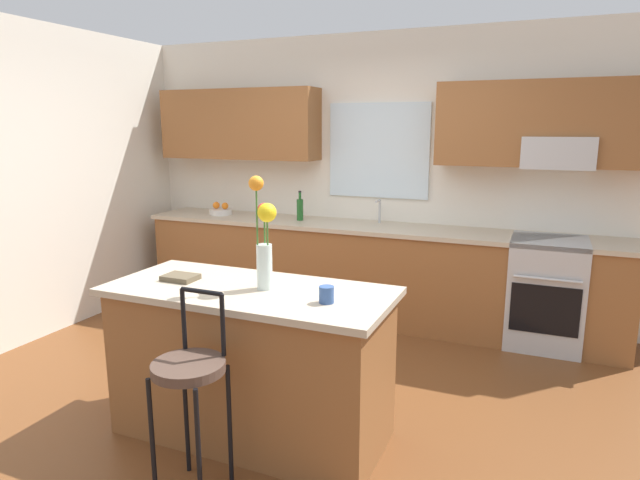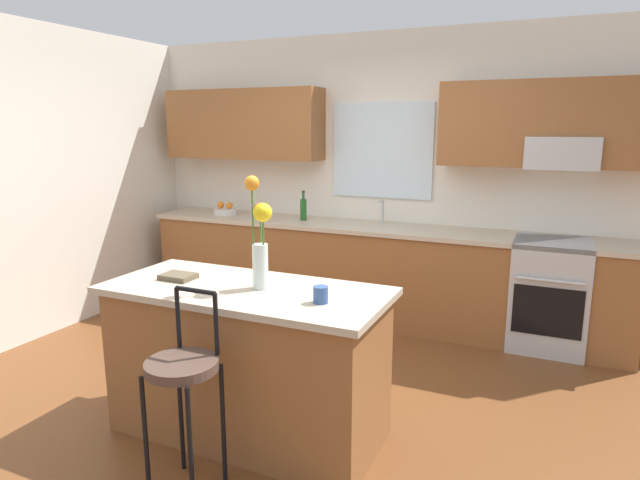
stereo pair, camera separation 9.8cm
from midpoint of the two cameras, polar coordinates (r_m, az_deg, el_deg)
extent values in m
plane|color=brown|center=(3.91, -3.91, -16.09)|extent=(14.00, 14.00, 0.00)
cube|color=silver|center=(5.36, -27.95, 5.34)|extent=(0.12, 4.60, 2.70)
cube|color=silver|center=(5.39, 5.81, 6.69)|extent=(5.60, 0.12, 2.70)
cube|color=brown|center=(5.76, -9.01, 11.92)|extent=(1.70, 0.34, 0.70)
cube|color=brown|center=(4.91, 21.80, 11.26)|extent=(1.70, 0.34, 0.70)
cube|color=silver|center=(5.31, 5.64, 9.32)|extent=(0.99, 0.03, 0.90)
cube|color=#B7BABC|center=(4.88, 23.21, 8.45)|extent=(0.56, 0.36, 0.26)
cube|color=brown|center=(5.22, 4.43, -3.63)|extent=(4.50, 0.60, 0.88)
cube|color=#BCAD93|center=(5.11, 4.51, 1.34)|extent=(4.56, 0.64, 0.04)
cube|color=#B7BABC|center=(5.10, 5.18, 0.74)|extent=(0.54, 0.38, 0.11)
cylinder|color=#B7BABC|center=(5.22, 5.75, 2.99)|extent=(0.02, 0.02, 0.22)
cylinder|color=#B7BABC|center=(5.15, 5.58, 4.11)|extent=(0.02, 0.12, 0.02)
cube|color=#B7BABC|center=(4.95, 22.11, -5.11)|extent=(0.60, 0.60, 0.92)
cube|color=black|center=(4.69, 21.98, -6.81)|extent=(0.52, 0.02, 0.40)
cylinder|color=#B7BABC|center=(4.58, 22.23, -3.86)|extent=(0.50, 0.02, 0.02)
cube|color=brown|center=(3.33, -8.13, -12.92)|extent=(1.59, 0.67, 0.88)
cube|color=#BCAD93|center=(3.17, -8.37, -5.35)|extent=(1.67, 0.75, 0.04)
cylinder|color=black|center=(2.94, -18.20, -19.48)|extent=(0.02, 0.02, 0.66)
cylinder|color=black|center=(2.79, -13.70, -21.04)|extent=(0.02, 0.02, 0.66)
cylinder|color=black|center=(3.12, -14.82, -17.35)|extent=(0.02, 0.02, 0.66)
cylinder|color=black|center=(2.98, -10.47, -18.63)|extent=(0.02, 0.02, 0.66)
cylinder|color=#4C382D|center=(2.79, -14.68, -12.81)|extent=(0.36, 0.36, 0.05)
cylinder|color=black|center=(2.89, -15.11, -8.02)|extent=(0.02, 0.02, 0.32)
cylinder|color=black|center=(2.76, -11.21, -8.80)|extent=(0.02, 0.02, 0.32)
cylinder|color=black|center=(2.77, -13.36, -5.30)|extent=(0.23, 0.02, 0.02)
cylinder|color=silver|center=(3.10, -6.77, -2.82)|extent=(0.09, 0.09, 0.26)
cylinder|color=#3D722D|center=(3.05, -6.45, -0.52)|extent=(0.01, 0.01, 0.37)
sphere|color=yellow|center=(3.02, -6.53, 2.88)|extent=(0.11, 0.11, 0.11)
cylinder|color=#3D722D|center=(3.11, -6.72, -0.24)|extent=(0.01, 0.01, 0.37)
sphere|color=red|center=(3.08, -6.80, 3.13)|extent=(0.08, 0.08, 0.08)
cylinder|color=#3D722D|center=(3.04, -7.54, 0.99)|extent=(0.01, 0.01, 0.53)
sphere|color=orange|center=(3.01, -7.68, 5.94)|extent=(0.08, 0.08, 0.08)
cylinder|color=#33518C|center=(2.86, -0.30, -5.76)|extent=(0.08, 0.08, 0.09)
cube|color=brown|center=(3.40, -15.27, -3.83)|extent=(0.20, 0.15, 0.03)
cylinder|color=silver|center=(5.81, -10.87, 2.94)|extent=(0.24, 0.24, 0.06)
sphere|color=orange|center=(5.77, -10.44, 3.55)|extent=(0.07, 0.07, 0.07)
sphere|color=orange|center=(5.83, -11.33, 3.60)|extent=(0.07, 0.07, 0.07)
cylinder|color=#1E5923|center=(5.35, -2.64, 3.20)|extent=(0.06, 0.06, 0.21)
cylinder|color=#1E5923|center=(5.33, -2.66, 4.68)|extent=(0.03, 0.03, 0.07)
cylinder|color=black|center=(5.33, -2.66, 5.11)|extent=(0.03, 0.03, 0.02)
camera|label=1|loc=(0.05, -90.70, -0.15)|focal=30.43mm
camera|label=2|loc=(0.05, 89.30, 0.15)|focal=30.43mm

